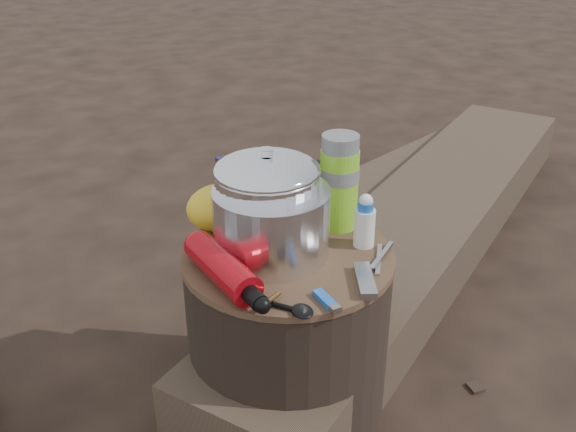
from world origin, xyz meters
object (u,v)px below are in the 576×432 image
object	(u,v)px
fuel_bottle	(223,268)
log_main	(423,230)
stump	(288,332)
thermos	(339,182)
travel_mug	(313,191)
camping_pot	(267,203)

from	to	relation	value
fuel_bottle	log_main	bearing A→B (deg)	21.83
stump	fuel_bottle	size ratio (longest dim) A/B	1.66
stump	log_main	distance (m)	0.79
thermos	travel_mug	bearing A→B (deg)	113.58
camping_pot	stump	bearing A→B (deg)	-51.66
camping_pot	thermos	world-z (taller)	same
stump	camping_pot	xyz separation A→B (m)	(-0.03, 0.04, 0.30)
log_main	travel_mug	world-z (taller)	travel_mug
travel_mug	thermos	bearing A→B (deg)	-66.42
log_main	thermos	distance (m)	0.75
thermos	camping_pot	bearing A→B (deg)	-168.38
camping_pot	travel_mug	bearing A→B (deg)	35.57
stump	thermos	bearing A→B (deg)	26.83
thermos	travel_mug	xyz separation A→B (m)	(-0.03, 0.07, -0.05)
camping_pot	thermos	bearing A→B (deg)	11.62
log_main	travel_mug	xyz separation A→B (m)	(-0.52, -0.32, 0.36)
stump	log_main	size ratio (longest dim) A/B	0.20
log_main	thermos	xyz separation A→B (m)	(-0.49, -0.39, 0.41)
camping_pot	travel_mug	distance (m)	0.18
stump	travel_mug	size ratio (longest dim) A/B	3.73
travel_mug	log_main	bearing A→B (deg)	31.70
fuel_bottle	thermos	world-z (taller)	thermos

